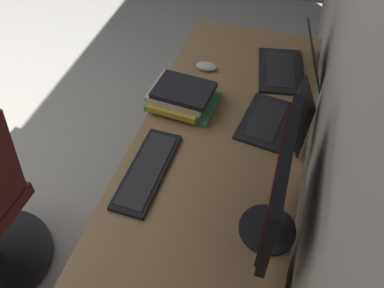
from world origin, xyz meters
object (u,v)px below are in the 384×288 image
(monitor_primary, at_px, (277,188))
(laptop_left, at_px, (293,65))
(mouse_main, at_px, (206,66))
(book_stack_near, at_px, (182,96))
(laptop_leftmost, at_px, (280,119))
(keyboard_main, at_px, (147,170))

(monitor_primary, bearing_deg, laptop_left, -178.11)
(mouse_main, relative_size, book_stack_near, 0.33)
(laptop_leftmost, relative_size, book_stack_near, 1.11)
(monitor_primary, bearing_deg, laptop_leftmost, -175.96)
(monitor_primary, xyz_separation_m, keyboard_main, (-0.12, -0.49, -0.23))
(monitor_primary, relative_size, keyboard_main, 1.10)
(laptop_left, bearing_deg, monitor_primary, 1.89)
(laptop_leftmost, height_order, book_stack_near, laptop_leftmost)
(monitor_primary, distance_m, laptop_leftmost, 0.56)
(laptop_left, height_order, book_stack_near, laptop_left)
(keyboard_main, bearing_deg, book_stack_near, 178.32)
(laptop_left, bearing_deg, mouse_main, -77.07)
(laptop_leftmost, height_order, laptop_left, laptop_left)
(laptop_left, height_order, keyboard_main, laptop_left)
(monitor_primary, distance_m, laptop_left, 0.93)
(laptop_left, xyz_separation_m, mouse_main, (0.09, -0.41, -0.03))
(laptop_leftmost, bearing_deg, book_stack_near, -91.73)
(monitor_primary, bearing_deg, mouse_main, -151.53)
(book_stack_near, bearing_deg, monitor_primary, 41.84)
(laptop_left, distance_m, keyboard_main, 0.91)
(monitor_primary, distance_m, mouse_main, 0.96)
(book_stack_near, bearing_deg, mouse_main, 172.72)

